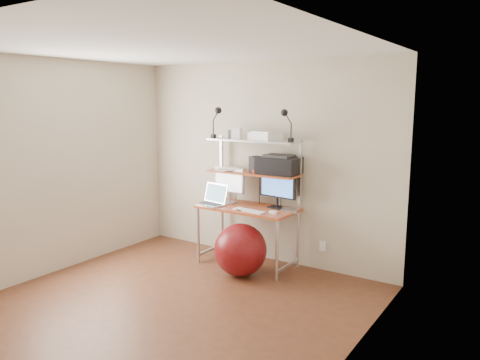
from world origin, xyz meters
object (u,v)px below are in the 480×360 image
Objects in this scene: printer at (279,165)px; exercise_ball at (240,250)px; monitor_silver at (229,182)px; laptop at (213,200)px; monitor_black at (277,187)px.

exercise_ball is (-0.21, -0.51, -0.95)m from printer.
laptop is at bearing -117.68° from monitor_silver.
laptop is 0.82× the size of printer.
laptop is (-0.76, -0.27, -0.20)m from monitor_black.
printer reaches higher than monitor_silver.
printer is (0.76, 0.29, 0.47)m from laptop.
monitor_black is 0.27m from printer.
monitor_black is 0.82× the size of exercise_ball.
printer reaches higher than laptop.
printer is (0.00, 0.02, 0.27)m from monitor_black.
laptop is at bearing -153.77° from monitor_black.
monitor_silver is 0.66m from monitor_black.
monitor_black reaches higher than exercise_ball.
monitor_silver is 0.96× the size of printer.
monitor_black is (0.65, 0.06, -0.00)m from monitor_silver.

